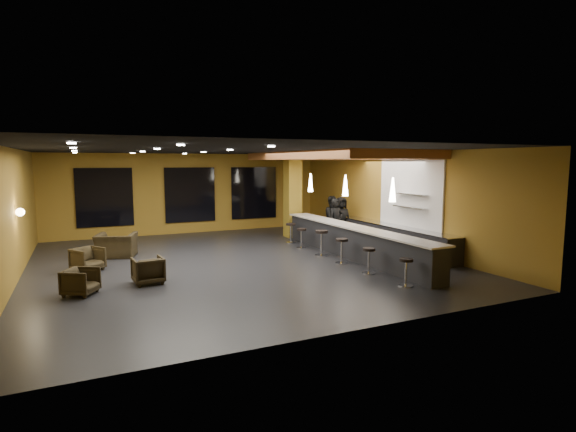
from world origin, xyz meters
name	(u,v)px	position (x,y,z in m)	size (l,w,h in m)	color
floor	(237,263)	(0.00, 0.00, -0.05)	(12.00, 13.00, 0.10)	black
ceiling	(236,148)	(0.00, 0.00, 3.55)	(12.00, 13.00, 0.10)	black
wall_back	(190,193)	(0.00, 6.55, 1.75)	(12.00, 0.10, 3.50)	olive
wall_front	(352,239)	(0.00, -6.55, 1.75)	(12.00, 0.10, 3.50)	olive
wall_left	(10,216)	(-6.05, 0.00, 1.75)	(0.10, 13.00, 3.50)	olive
wall_right	(393,200)	(6.05, 0.00, 1.75)	(0.10, 13.00, 3.50)	olive
wood_soffit	(332,156)	(4.00, 1.00, 3.36)	(3.60, 8.00, 0.28)	#B26634
window_left	(105,197)	(-3.50, 6.44, 1.70)	(2.20, 0.06, 2.40)	black
window_center	(190,195)	(0.00, 6.44, 1.70)	(2.20, 0.06, 2.40)	black
window_right	(254,193)	(3.00, 6.44, 1.70)	(2.20, 0.06, 2.40)	black
tile_backsplash	(410,195)	(5.96, -1.00, 2.00)	(0.06, 3.20, 2.40)	white
bar_counter	(353,243)	(3.65, -1.00, 0.50)	(0.60, 8.00, 1.00)	black
bar_top	(353,227)	(3.65, -1.00, 1.02)	(0.78, 8.10, 0.05)	beige
prep_counter	(392,238)	(5.65, -0.50, 0.43)	(0.70, 6.00, 0.86)	black
prep_top	(393,225)	(5.65, -0.50, 0.89)	(0.72, 6.00, 0.03)	silver
wall_shelf_lower	(410,207)	(5.82, -1.20, 1.60)	(0.30, 1.50, 0.03)	silver
wall_shelf_upper	(411,194)	(5.82, -1.20, 2.05)	(0.30, 1.50, 0.03)	silver
column	(293,195)	(3.65, 3.60, 1.75)	(0.60, 0.60, 3.50)	olive
wall_sconce	(20,212)	(-5.88, 0.50, 1.80)	(0.22, 0.22, 0.22)	#FFE5B2
pendant_0	(393,190)	(3.65, -3.00, 2.35)	(0.20, 0.20, 0.70)	white
pendant_1	(345,186)	(3.65, -0.50, 2.35)	(0.20, 0.20, 0.70)	white
pendant_2	(311,183)	(3.65, 2.00, 2.35)	(0.20, 0.20, 0.70)	white
staff_a	(336,221)	(4.46, 1.42, 0.87)	(0.63, 0.42, 1.74)	black
staff_b	(333,218)	(4.75, 2.14, 0.89)	(0.87, 0.67, 1.78)	black
staff_c	(341,218)	(5.14, 2.15, 0.87)	(0.85, 0.55, 1.74)	black
armchair_a	(81,282)	(-4.49, -1.85, 0.32)	(0.68, 0.70, 0.63)	black
armchair_b	(148,270)	(-2.90, -1.46, 0.35)	(0.74, 0.76, 0.69)	black
armchair_c	(88,259)	(-4.30, 0.67, 0.34)	(0.73, 0.75, 0.68)	black
armchair_d	(116,245)	(-3.40, 2.36, 0.39)	(1.21, 1.05, 0.78)	black
bar_stool_0	(406,269)	(2.96, -4.50, 0.46)	(0.36, 0.36, 0.72)	silver
bar_stool_1	(369,257)	(2.88, -3.01, 0.47)	(0.37, 0.37, 0.73)	silver
bar_stool_2	(342,248)	(2.86, -1.60, 0.50)	(0.40, 0.40, 0.78)	silver
bar_stool_3	(322,240)	(2.86, -0.32, 0.55)	(0.44, 0.44, 0.86)	silver
bar_stool_4	(301,236)	(2.85, 1.17, 0.47)	(0.37, 0.37, 0.73)	silver
bar_stool_5	(291,230)	(2.95, 2.30, 0.49)	(0.39, 0.39, 0.77)	silver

